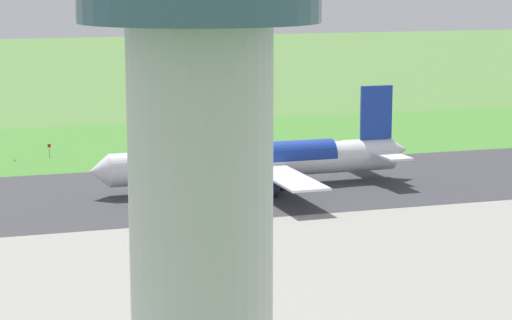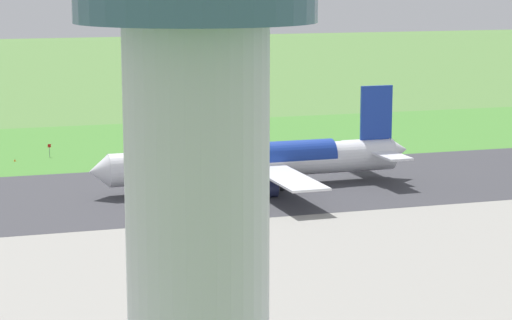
{
  "view_description": "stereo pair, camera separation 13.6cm",
  "coord_description": "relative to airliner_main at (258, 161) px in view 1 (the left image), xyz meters",
  "views": [
    {
      "loc": [
        42.19,
        156.13,
        34.28
      ],
      "look_at": [
        -7.05,
        0.0,
        4.5
      ],
      "focal_mm": 72.56,
      "sensor_mm": 36.0,
      "label": 1
    },
    {
      "loc": [
        42.06,
        156.17,
        34.28
      ],
      "look_at": [
        -7.05,
        0.0,
        4.5
      ],
      "focal_mm": 72.56,
      "sensor_mm": 36.0,
      "label": 2
    }
  ],
  "objects": [
    {
      "name": "runway_asphalt",
      "position": [
        7.43,
        0.01,
        -4.32
      ],
      "size": [
        600.0,
        41.59,
        0.06
      ],
      "primitive_type": "cube",
      "color": "#38383D",
      "rests_on": "ground"
    },
    {
      "name": "grass_verge_foreground",
      "position": [
        7.43,
        -36.97,
        -4.33
      ],
      "size": [
        600.0,
        80.0,
        0.04
      ],
      "primitive_type": "cube",
      "color": "#478534",
      "rests_on": "ground"
    },
    {
      "name": "traffic_cone_orange",
      "position": [
        35.77,
        -35.29,
        -4.08
      ],
      "size": [
        0.4,
        0.4,
        0.55
      ],
      "primitive_type": "cone",
      "color": "orange",
      "rests_on": "ground"
    },
    {
      "name": "ground_plane",
      "position": [
        7.43,
        0.01,
        -4.35
      ],
      "size": [
        800.0,
        800.0,
        0.0
      ],
      "primitive_type": "plane",
      "color": "#547F3D"
    },
    {
      "name": "no_stopping_sign",
      "position": [
        29.14,
        -38.14,
        -2.87
      ],
      "size": [
        0.6,
        0.1,
        2.48
      ],
      "color": "slate",
      "rests_on": "ground"
    },
    {
      "name": "apron_concrete",
      "position": [
        7.43,
        54.07,
        -4.33
      ],
      "size": [
        440.0,
        110.0,
        0.05
      ],
      "primitive_type": "cube",
      "color": "gray",
      "rests_on": "ground"
    },
    {
      "name": "airliner_main",
      "position": [
        0.0,
        0.0,
        0.0
      ],
      "size": [
        54.03,
        44.11,
        15.88
      ],
      "color": "white",
      "rests_on": "ground"
    }
  ]
}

